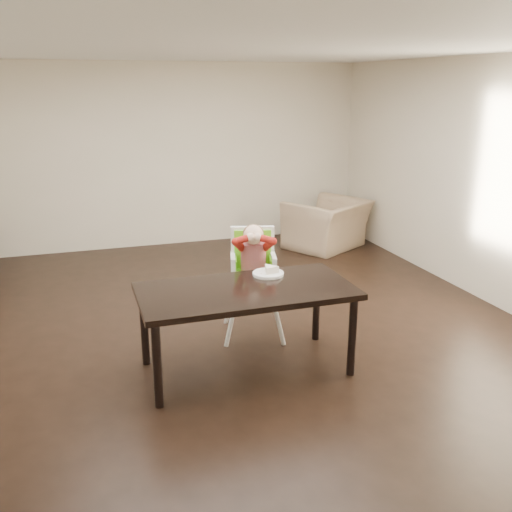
{
  "coord_description": "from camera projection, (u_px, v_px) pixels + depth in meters",
  "views": [
    {
      "loc": [
        -1.4,
        -5.04,
        2.4
      ],
      "look_at": [
        0.16,
        -0.27,
        0.87
      ],
      "focal_mm": 40.0,
      "sensor_mm": 36.0,
      "label": 1
    }
  ],
  "objects": [
    {
      "name": "ground",
      "position": [
        233.0,
        333.0,
        5.7
      ],
      "size": [
        7.0,
        7.0,
        0.0
      ],
      "primitive_type": "plane",
      "color": "black",
      "rests_on": "ground"
    },
    {
      "name": "plate",
      "position": [
        269.0,
        272.0,
        5.1
      ],
      "size": [
        0.33,
        0.33,
        0.08
      ],
      "rotation": [
        0.0,
        0.0,
        -0.21
      ],
      "color": "white",
      "rests_on": "dining_table"
    },
    {
      "name": "room_walls",
      "position": [
        230.0,
        145.0,
        5.15
      ],
      "size": [
        6.02,
        7.02,
        2.71
      ],
      "color": "beige",
      "rests_on": "ground"
    },
    {
      "name": "dining_table",
      "position": [
        246.0,
        297.0,
        4.8
      ],
      "size": [
        1.8,
        0.9,
        0.75
      ],
      "color": "black",
      "rests_on": "ground"
    },
    {
      "name": "high_chair",
      "position": [
        253.0,
        257.0,
        5.49
      ],
      "size": [
        0.57,
        0.57,
        1.12
      ],
      "rotation": [
        0.0,
        0.0,
        -0.26
      ],
      "color": "white",
      "rests_on": "ground"
    },
    {
      "name": "armchair",
      "position": [
        327.0,
        216.0,
        8.52
      ],
      "size": [
        1.32,
        1.18,
        0.97
      ],
      "primitive_type": "imported",
      "rotation": [
        0.0,
        0.0,
        3.67
      ],
      "color": "tan",
      "rests_on": "ground"
    }
  ]
}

